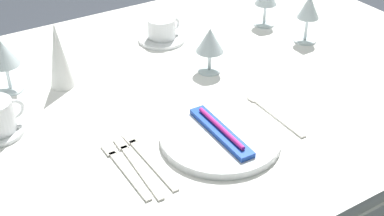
% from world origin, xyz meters
% --- Properties ---
extents(dining_table, '(1.80, 1.11, 0.74)m').
position_xyz_m(dining_table, '(0.00, 0.00, 0.66)').
color(dining_table, white).
rests_on(dining_table, ground).
extents(dinner_plate, '(0.27, 0.27, 0.02)m').
position_xyz_m(dinner_plate, '(0.02, -0.25, 0.75)').
color(dinner_plate, white).
rests_on(dinner_plate, dining_table).
extents(toothbrush_package, '(0.04, 0.21, 0.02)m').
position_xyz_m(toothbrush_package, '(0.02, -0.25, 0.77)').
color(toothbrush_package, blue).
rests_on(toothbrush_package, dinner_plate).
extents(fork_outer, '(0.02, 0.22, 0.00)m').
position_xyz_m(fork_outer, '(-0.14, -0.22, 0.74)').
color(fork_outer, beige).
rests_on(fork_outer, dining_table).
extents(fork_inner, '(0.03, 0.22, 0.00)m').
position_xyz_m(fork_inner, '(-0.17, -0.22, 0.74)').
color(fork_inner, beige).
rests_on(fork_inner, dining_table).
extents(fork_salad, '(0.02, 0.20, 0.00)m').
position_xyz_m(fork_salad, '(-0.20, -0.22, 0.74)').
color(fork_salad, beige).
rests_on(fork_salad, dining_table).
extents(spoon_soup, '(0.03, 0.21, 0.01)m').
position_xyz_m(spoon_soup, '(0.19, -0.21, 0.74)').
color(spoon_soup, beige).
rests_on(spoon_soup, dining_table).
extents(saucer_left, '(0.14, 0.14, 0.01)m').
position_xyz_m(saucer_left, '(0.16, 0.26, 0.74)').
color(saucer_left, white).
rests_on(saucer_left, dining_table).
extents(coffee_cup_left, '(0.10, 0.08, 0.06)m').
position_xyz_m(coffee_cup_left, '(0.16, 0.26, 0.78)').
color(coffee_cup_left, white).
rests_on(coffee_cup_left, saucer_left).
extents(wine_glass_centre, '(0.07, 0.07, 0.14)m').
position_xyz_m(wine_glass_centre, '(0.52, 0.03, 0.84)').
color(wine_glass_centre, silver).
rests_on(wine_glass_centre, dining_table).
extents(wine_glass_left, '(0.08, 0.08, 0.13)m').
position_xyz_m(wine_glass_left, '(0.18, 0.03, 0.83)').
color(wine_glass_left, silver).
rests_on(wine_glass_left, dining_table).
extents(wine_glass_far, '(0.08, 0.08, 0.14)m').
position_xyz_m(wine_glass_far, '(-0.31, 0.22, 0.84)').
color(wine_glass_far, silver).
rests_on(wine_glass_far, dining_table).
extents(napkin_folded, '(0.06, 0.06, 0.18)m').
position_xyz_m(napkin_folded, '(-0.19, 0.17, 0.83)').
color(napkin_folded, white).
rests_on(napkin_folded, dining_table).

